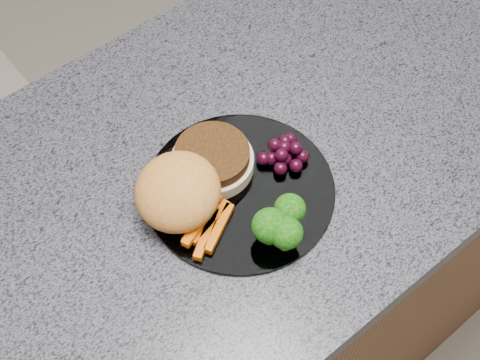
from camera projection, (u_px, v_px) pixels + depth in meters
The scene contains 7 objects.
island_cabinet at pixel (257, 275), 1.36m from camera, with size 1.20×0.60×0.86m, color brown.
countertop at pixel (263, 142), 0.99m from camera, with size 1.20×0.60×0.04m, color #50505B.
plate at pixel (240, 189), 0.91m from camera, with size 0.26×0.26×0.01m, color white.
burger at pixel (191, 182), 0.88m from camera, with size 0.22×0.17×0.06m.
carrot_sticks at pixel (205, 223), 0.87m from camera, with size 0.09×0.07×0.02m.
broccoli at pixel (281, 224), 0.84m from camera, with size 0.08×0.07×0.06m.
grape_bunch at pixel (284, 153), 0.93m from camera, with size 0.07×0.06×0.03m.
Camera 1 is at (-0.40, -0.44, 1.67)m, focal length 50.00 mm.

